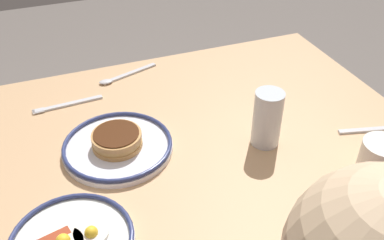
{
  "coord_description": "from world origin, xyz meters",
  "views": [
    {
      "loc": [
        0.26,
        0.83,
        1.42
      ],
      "look_at": [
        -0.06,
        -0.01,
        0.76
      ],
      "focal_mm": 40.91,
      "sensor_mm": 36.0,
      "label": 1
    }
  ],
  "objects": [
    {
      "name": "plate_near_main",
      "position": [
        0.14,
        -0.0,
        0.75
      ],
      "size": [
        0.27,
        0.27,
        0.05
      ],
      "color": "white",
      "rests_on": "dining_table"
    },
    {
      "name": "butter_knife",
      "position": [
        -0.52,
        0.16,
        0.74
      ],
      "size": [
        0.22,
        0.07,
        0.01
      ],
      "color": "silver",
      "rests_on": "dining_table"
    },
    {
      "name": "drinking_glass",
      "position": [
        -0.21,
        0.1,
        0.8
      ],
      "size": [
        0.07,
        0.07,
        0.14
      ],
      "color": "silver",
      "rests_on": "dining_table"
    },
    {
      "name": "fork_near",
      "position": [
        0.23,
        -0.24,
        0.74
      ],
      "size": [
        0.19,
        0.03,
        0.01
      ],
      "color": "silver",
      "rests_on": "dining_table"
    },
    {
      "name": "dining_table",
      "position": [
        0.0,
        0.0,
        0.64
      ],
      "size": [
        1.26,
        0.84,
        0.73
      ],
      "color": "tan",
      "rests_on": "ground_plane"
    },
    {
      "name": "tea_spoon",
      "position": [
        0.05,
        -0.33,
        0.74
      ],
      "size": [
        0.19,
        0.08,
        0.01
      ],
      "color": "silver",
      "rests_on": "dining_table"
    },
    {
      "name": "coffee_mug",
      "position": [
        -0.38,
        0.3,
        0.78
      ],
      "size": [
        0.09,
        0.12,
        0.1
      ],
      "color": "white",
      "rests_on": "dining_table"
    }
  ]
}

